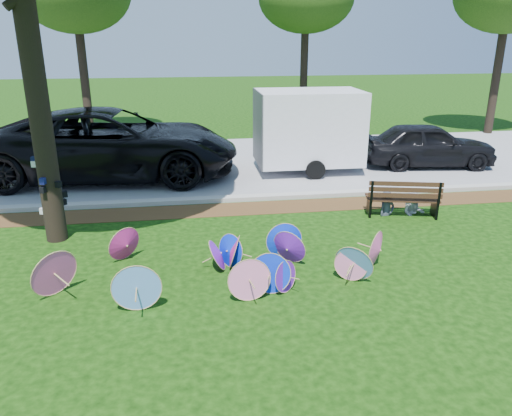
{
  "coord_description": "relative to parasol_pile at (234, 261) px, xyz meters",
  "views": [
    {
      "loc": [
        -0.89,
        -7.49,
        4.29
      ],
      "look_at": [
        0.5,
        2.0,
        0.9
      ],
      "focal_mm": 35.0,
      "sensor_mm": 36.0,
      "label": 1
    }
  ],
  "objects": [
    {
      "name": "ground",
      "position": [
        0.1,
        -0.69,
        -0.37
      ],
      "size": [
        90.0,
        90.0,
        0.0
      ],
      "primitive_type": "plane",
      "color": "black",
      "rests_on": "ground"
    },
    {
      "name": "park_bench",
      "position": [
        4.46,
        2.81,
        0.1
      ],
      "size": [
        1.88,
        1.07,
        0.93
      ],
      "primitive_type": null,
      "rotation": [
        0.0,
        0.0,
        -0.24
      ],
      "color": "black",
      "rests_on": "ground"
    },
    {
      "name": "person_right",
      "position": [
        4.81,
        2.86,
        0.2
      ],
      "size": [
        0.67,
        0.59,
        1.14
      ],
      "primitive_type": "imported",
      "rotation": [
        0.0,
        0.0,
        -0.35
      ],
      "color": "silver",
      "rests_on": "ground"
    },
    {
      "name": "black_van",
      "position": [
        -2.97,
        7.33,
        0.7
      ],
      "size": [
        7.87,
        4.03,
        2.13
      ],
      "primitive_type": "imported",
      "rotation": [
        0.0,
        0.0,
        1.5
      ],
      "color": "black",
      "rests_on": "ground"
    },
    {
      "name": "mulch_strip",
      "position": [
        0.1,
        3.81,
        -0.36
      ],
      "size": [
        90.0,
        1.0,
        0.01
      ],
      "primitive_type": "cube",
      "color": "#472D16",
      "rests_on": "ground"
    },
    {
      "name": "cargo_trailer",
      "position": [
        3.18,
        7.24,
        1.07
      ],
      "size": [
        3.27,
        2.09,
        2.88
      ],
      "primitive_type": "cube",
      "rotation": [
        0.0,
        0.0,
        -0.01
      ],
      "color": "white",
      "rests_on": "ground"
    },
    {
      "name": "person_left",
      "position": [
        4.11,
        2.86,
        0.24
      ],
      "size": [
        0.51,
        0.42,
        1.21
      ],
      "primitive_type": "imported",
      "rotation": [
        0.0,
        0.0,
        0.33
      ],
      "color": "#3A4150",
      "rests_on": "ground"
    },
    {
      "name": "street",
      "position": [
        0.1,
        8.66,
        -0.36
      ],
      "size": [
        90.0,
        8.0,
        0.01
      ],
      "primitive_type": "cube",
      "color": "gray",
      "rests_on": "ground"
    },
    {
      "name": "parasol_pile",
      "position": [
        0.0,
        0.0,
        0.0
      ],
      "size": [
        6.62,
        2.3,
        0.87
      ],
      "color": "#092DD1",
      "rests_on": "ground"
    },
    {
      "name": "curb",
      "position": [
        0.1,
        4.51,
        -0.31
      ],
      "size": [
        90.0,
        0.3,
        0.12
      ],
      "primitive_type": "cube",
      "color": "#B7B5AD",
      "rests_on": "ground"
    },
    {
      "name": "dark_pickup",
      "position": [
        7.3,
        7.23,
        0.37
      ],
      "size": [
        4.48,
        2.25,
        1.46
      ],
      "primitive_type": "imported",
      "rotation": [
        0.0,
        0.0,
        1.45
      ],
      "color": "black",
      "rests_on": "ground"
    }
  ]
}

